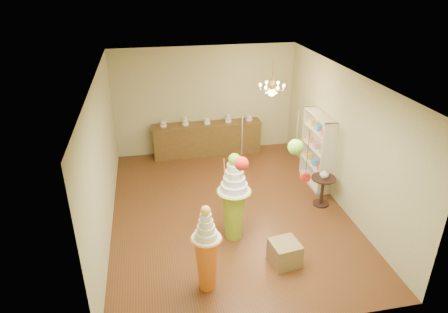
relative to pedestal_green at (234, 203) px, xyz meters
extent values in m
plane|color=#522E16|center=(0.09, 0.95, -0.78)|extent=(6.50, 6.50, 0.00)
plane|color=white|center=(0.09, 0.95, 2.22)|extent=(6.50, 6.50, 0.00)
cube|color=tan|center=(0.09, 4.20, 0.72)|extent=(5.00, 0.04, 3.00)
cube|color=tan|center=(0.09, -2.30, 0.72)|extent=(5.00, 0.04, 3.00)
cube|color=tan|center=(-2.41, 0.95, 0.72)|extent=(0.04, 6.50, 3.00)
cube|color=tan|center=(2.59, 0.95, 0.72)|extent=(0.04, 6.50, 3.00)
cone|color=#89AE26|center=(0.00, 0.00, -0.26)|extent=(0.60, 0.60, 1.04)
cylinder|color=silver|center=(0.00, 0.00, 0.28)|extent=(0.81, 0.81, 0.03)
cylinder|color=silver|center=(0.00, 0.00, 0.36)|extent=(0.66, 0.66, 0.14)
cylinder|color=silver|center=(0.00, 0.00, 0.50)|extent=(0.54, 0.54, 0.14)
cylinder|color=silver|center=(0.00, 0.00, 0.63)|extent=(0.44, 0.44, 0.14)
cylinder|color=silver|center=(0.00, 0.00, 0.77)|extent=(0.36, 0.36, 0.14)
sphere|color=#65A824|center=(0.00, 0.00, 0.94)|extent=(0.23, 0.23, 0.23)
cone|color=#C76117|center=(-0.73, -1.26, -0.28)|extent=(0.47, 0.47, 1.00)
cylinder|color=silver|center=(-0.73, -1.26, 0.23)|extent=(0.57, 0.57, 0.03)
cylinder|color=silver|center=(-0.73, -1.26, 0.30)|extent=(0.43, 0.43, 0.11)
cylinder|color=silver|center=(-0.73, -1.26, 0.41)|extent=(0.34, 0.34, 0.11)
cylinder|color=silver|center=(-0.73, -1.26, 0.52)|extent=(0.27, 0.27, 0.11)
cylinder|color=silver|center=(-0.73, -1.26, 0.62)|extent=(0.22, 0.22, 0.11)
sphere|color=gold|center=(-0.73, -1.26, 0.74)|extent=(0.16, 0.16, 0.16)
cube|color=olive|center=(0.73, -0.94, -0.56)|extent=(0.55, 0.55, 0.45)
cube|color=#533E1A|center=(0.09, 3.92, -0.33)|extent=(3.00, 0.50, 0.90)
cube|color=#533E1A|center=(0.09, 3.92, 0.12)|extent=(3.04, 0.54, 0.03)
cylinder|color=silver|center=(-1.11, 3.92, 0.22)|extent=(0.18, 0.18, 0.16)
cylinder|color=silver|center=(-0.51, 3.92, 0.26)|extent=(0.18, 0.18, 0.24)
cylinder|color=silver|center=(0.09, 3.92, 0.22)|extent=(0.18, 0.18, 0.16)
cylinder|color=silver|center=(0.69, 3.92, 0.26)|extent=(0.18, 0.18, 0.24)
cylinder|color=silver|center=(1.29, 3.92, 0.22)|extent=(0.18, 0.18, 0.16)
cube|color=beige|center=(2.57, 1.75, 0.12)|extent=(0.04, 1.20, 1.80)
cube|color=beige|center=(2.41, 1.75, -0.28)|extent=(0.30, 1.14, 0.03)
cube|color=beige|center=(2.41, 1.75, 0.17)|extent=(0.30, 1.14, 0.03)
cube|color=beige|center=(2.41, 1.75, 0.62)|extent=(0.30, 1.14, 0.03)
cylinder|color=black|center=(2.19, 0.78, -0.76)|extent=(0.46, 0.46, 0.04)
cylinder|color=black|center=(2.19, 0.78, -0.44)|extent=(0.09, 0.09, 0.67)
cylinder|color=black|center=(2.19, 0.78, -0.11)|extent=(0.69, 0.69, 0.04)
imported|color=beige|center=(2.19, 0.78, 0.01)|extent=(0.21, 0.21, 0.20)
cylinder|color=#463E32|center=(-0.12, -1.02, 1.79)|extent=(0.01, 0.01, 0.86)
sphere|color=red|center=(-0.12, -1.02, 1.36)|extent=(0.22, 0.22, 0.22)
cylinder|color=#463E32|center=(0.73, -1.04, 1.90)|extent=(0.01, 0.01, 0.64)
sphere|color=#65A824|center=(0.73, -1.04, 1.58)|extent=(0.25, 0.25, 0.25)
cylinder|color=#463E32|center=(0.56, -1.90, 1.87)|extent=(0.01, 0.01, 0.70)
sphere|color=red|center=(0.56, -1.90, 1.52)|extent=(0.15, 0.15, 0.15)
cylinder|color=gold|center=(1.36, 2.20, 1.97)|extent=(0.02, 0.02, 0.50)
cylinder|color=gold|center=(1.36, 2.20, 1.67)|extent=(0.10, 0.10, 0.30)
sphere|color=#FFDD8C|center=(1.36, 2.20, 1.47)|extent=(0.18, 0.18, 0.18)
camera|label=1|loc=(-1.44, -6.33, 4.12)|focal=32.00mm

